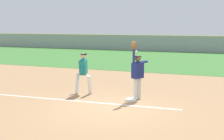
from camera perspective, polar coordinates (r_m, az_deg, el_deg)
ground_plane at (r=10.35m, az=-0.60°, el=-7.37°), size 74.60×74.60×0.00m
outfield_grass at (r=25.28m, az=12.25°, el=1.99°), size 54.24×15.12×0.01m
chalk_foul_line at (r=12.33m, az=-15.71°, el=-5.06°), size 11.99×0.69×0.01m
first_base at (r=11.34m, az=3.74°, el=-5.74°), size 0.39×0.39×0.08m
fielder at (r=11.28m, az=4.93°, el=-0.23°), size 0.53×0.84×2.28m
runner at (r=12.26m, az=-5.59°, el=-0.11°), size 0.82×0.84×1.72m
baseball at (r=11.02m, az=4.75°, el=3.63°), size 0.07×0.07×0.07m
outfield_fence at (r=32.68m, az=14.24°, el=4.94°), size 54.32×0.08×1.77m
parked_car_green at (r=38.53m, az=0.78°, el=5.41°), size 4.49×2.29×1.25m
parked_car_red at (r=37.54m, az=8.92°, el=5.23°), size 4.46×2.23×1.25m
parked_car_tan at (r=36.26m, az=18.89°, el=4.75°), size 4.59×2.51×1.25m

